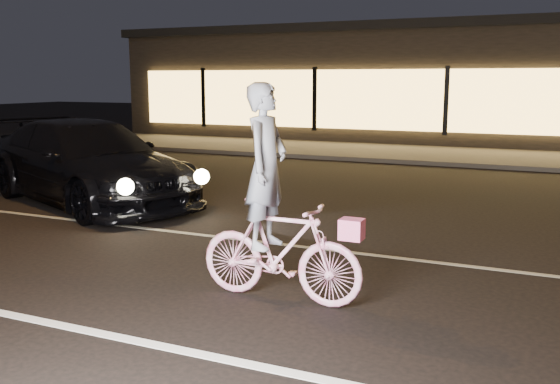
% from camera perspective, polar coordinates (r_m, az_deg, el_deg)
% --- Properties ---
extents(ground, '(90.00, 90.00, 0.00)m').
position_cam_1_polar(ground, '(7.00, -6.50, -8.69)').
color(ground, black).
rests_on(ground, ground).
extents(lane_stripe_near, '(60.00, 0.12, 0.01)m').
position_cam_1_polar(lane_stripe_near, '(5.85, -14.22, -12.81)').
color(lane_stripe_near, silver).
rests_on(lane_stripe_near, ground).
extents(lane_stripe_far, '(60.00, 0.10, 0.01)m').
position_cam_1_polar(lane_stripe_far, '(8.70, 0.26, -4.81)').
color(lane_stripe_far, gray).
rests_on(lane_stripe_far, ground).
extents(sidewalk, '(30.00, 4.00, 0.12)m').
position_cam_1_polar(sidewalk, '(19.11, 13.84, 3.32)').
color(sidewalk, '#383533').
rests_on(sidewalk, ground).
extents(storefront, '(25.40, 8.42, 4.20)m').
position_cam_1_polar(storefront, '(24.87, 16.62, 9.55)').
color(storefront, black).
rests_on(storefront, ground).
extents(cyclist, '(1.78, 0.61, 2.24)m').
position_cam_1_polar(cyclist, '(6.37, -0.35, -3.06)').
color(cyclist, '#DF3978').
rests_on(cyclist, ground).
extents(sedan, '(5.68, 3.94, 1.53)m').
position_cam_1_polar(sedan, '(12.03, -17.12, 2.62)').
color(sedan, black).
rests_on(sedan, ground).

